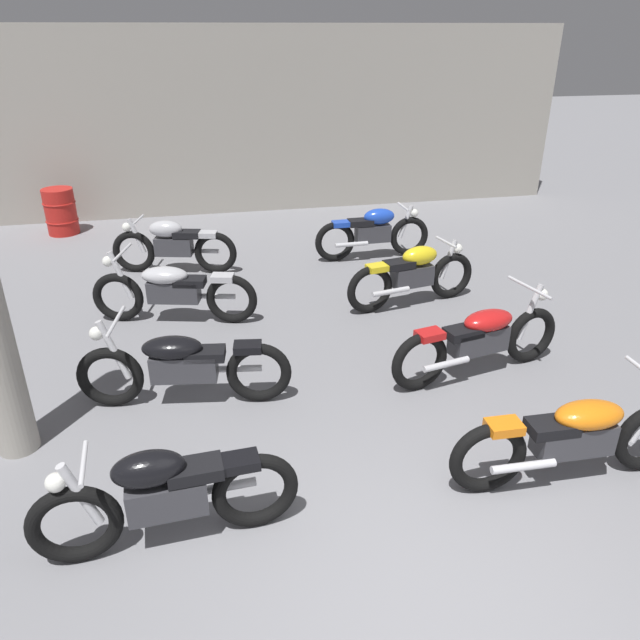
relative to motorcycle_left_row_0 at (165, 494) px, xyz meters
The scene contains 11 objects.
ground_plane 2.05m from the motorcycle_left_row_0, 32.90° to the right, with size 60.00×60.00×0.00m, color gray.
back_wall 9.36m from the motorcycle_left_row_0, 79.58° to the left, with size 13.18×0.24×3.60m, color #9E998E.
motorcycle_left_row_0 is the anchor object (origin of this frame).
motorcycle_left_row_1 1.90m from the motorcycle_left_row_0, 85.73° to the left, with size 2.16×0.68×0.97m.
motorcycle_left_row_2 3.89m from the motorcycle_left_row_0, 89.50° to the left, with size 2.13×0.81×0.97m.
motorcycle_left_row_3 5.73m from the motorcycle_left_row_0, 89.69° to the left, with size 1.94×0.66×0.88m.
motorcycle_right_row_0 3.34m from the motorcycle_left_row_0, ahead, with size 2.17×0.68×0.97m.
motorcycle_right_row_1 3.79m from the motorcycle_left_row_0, 28.34° to the left, with size 2.15×0.78×0.97m.
motorcycle_right_row_2 4.98m from the motorcycle_left_row_0, 48.90° to the left, with size 1.96×0.62×0.88m.
motorcycle_right_row_3 6.58m from the motorcycle_left_row_0, 60.01° to the left, with size 1.97×0.48×0.88m.
oil_drum 8.47m from the motorcycle_left_row_0, 103.92° to the left, with size 0.59×0.59×0.85m.
Camera 1 is at (-1.28, -2.47, 3.52)m, focal length 33.85 mm.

